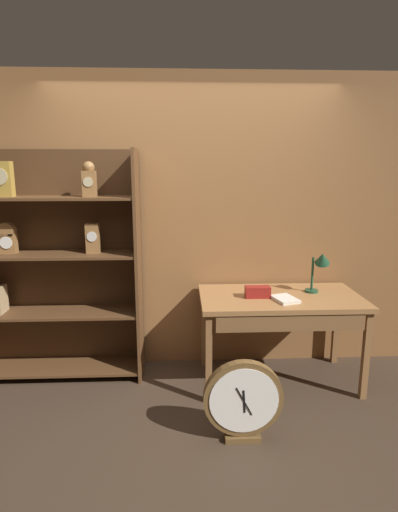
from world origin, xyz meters
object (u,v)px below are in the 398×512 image
Objects in this scene: desk_lamp at (320,264)px; toolbox_small at (258,292)px; workbench at (281,306)px; open_repair_manual at (285,299)px; bookshelf at (50,268)px; round_clock_large at (243,401)px.

toolbox_small is at bearing -170.97° from desk_lamp.
open_repair_manual is (0.00, -0.10, 0.10)m from workbench.
bookshelf is 5.19× the size of desk_lamp.
open_repair_manual is 0.91m from round_clock_large.
toolbox_small is 0.23m from open_repair_manual.
workbench is 3.54× the size of desk_lamp.
workbench is 0.24m from toolbox_small.
open_repair_manual is (0.20, -0.10, -0.03)m from toolbox_small.
open_repair_manual is at bearing -87.70° from workbench.
open_repair_manual reaches higher than workbench.
bookshelf reaches higher than desk_lamp.
open_repair_manual is (-0.33, -0.18, -0.24)m from desk_lamp.
bookshelf is at bearing 171.89° from toolbox_small.
desk_lamp is (2.27, -0.16, 0.05)m from bookshelf.
toolbox_small is (-0.53, -0.08, -0.21)m from desk_lamp.
workbench is 6.05× the size of open_repair_manual.
workbench is at bearing -7.09° from bookshelf.
desk_lamp is (0.34, 0.08, 0.34)m from workbench.
desk_lamp is at bearing 13.10° from workbench.
desk_lamp is at bearing 9.03° from toolbox_small.
toolbox_small is at bearing -178.08° from workbench.
workbench is (1.93, -0.24, -0.28)m from bookshelf.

